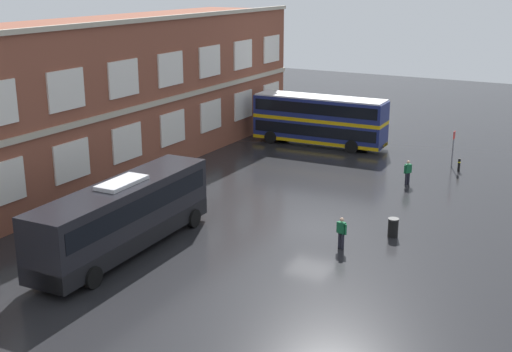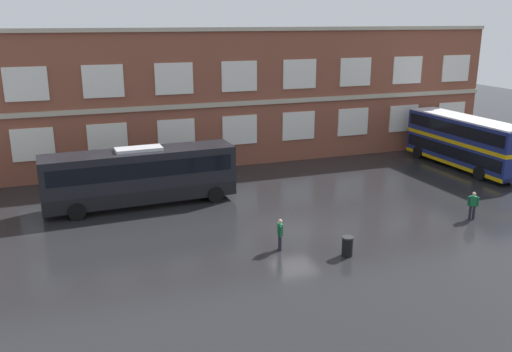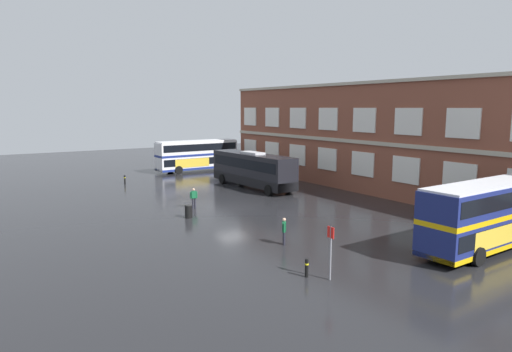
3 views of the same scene
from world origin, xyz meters
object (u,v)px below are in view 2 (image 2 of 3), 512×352
object	(u,v)px
waiting_passenger	(280,233)
station_litter_bin	(347,246)
touring_coach	(140,176)
double_decker_middle	(464,142)
second_passenger	(473,204)

from	to	relation	value
waiting_passenger	station_litter_bin	bearing A→B (deg)	-32.03
touring_coach	waiting_passenger	xyz separation A→B (m)	(5.68, -9.53, -0.98)
double_decker_middle	second_passenger	world-z (taller)	double_decker_middle
touring_coach	second_passenger	bearing A→B (deg)	-27.07
double_decker_middle	station_litter_bin	world-z (taller)	double_decker_middle
waiting_passenger	station_litter_bin	size ratio (longest dim) A/B	1.65
second_passenger	station_litter_bin	distance (m)	9.79
waiting_passenger	double_decker_middle	bearing A→B (deg)	26.66
double_decker_middle	second_passenger	size ratio (longest dim) A/B	6.51
touring_coach	waiting_passenger	distance (m)	11.14
double_decker_middle	station_litter_bin	bearing A→B (deg)	-145.13
second_passenger	touring_coach	bearing A→B (deg)	152.93
touring_coach	second_passenger	distance (m)	20.42
waiting_passenger	station_litter_bin	distance (m)	3.47
station_litter_bin	second_passenger	bearing A→B (deg)	12.25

